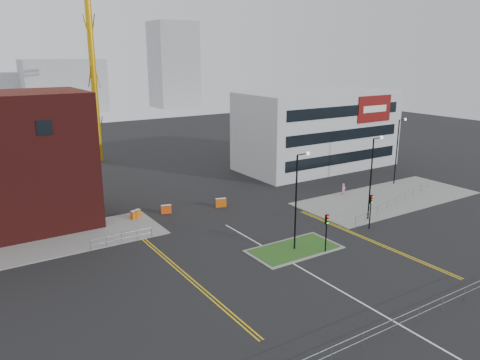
{
  "coord_description": "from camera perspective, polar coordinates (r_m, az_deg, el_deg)",
  "views": [
    {
      "loc": [
        -24.11,
        -23.08,
        17.61
      ],
      "look_at": [
        1.2,
        16.08,
        5.0
      ],
      "focal_mm": 35.0,
      "sensor_mm": 36.0,
      "label": 1
    }
  ],
  "objects": [
    {
      "name": "ground",
      "position": [
        37.74,
        12.13,
        -13.05
      ],
      "size": [
        200.0,
        200.0,
        0.0
      ],
      "primitive_type": "plane",
      "color": "black",
      "rests_on": "ground"
    },
    {
      "name": "pedestrian",
      "position": [
        61.11,
        12.51,
        -1.18
      ],
      "size": [
        0.63,
        0.44,
        1.65
      ],
      "primitive_type": "imported",
      "rotation": [
        0.0,
        0.0,
        0.08
      ],
      "color": "pink",
      "rests_on": "ground"
    },
    {
      "name": "railing_right",
      "position": [
        58.9,
        18.53,
        -2.28
      ],
      "size": [
        19.05,
        5.05,
        1.1
      ],
      "color": "gray",
      "rests_on": "ground"
    },
    {
      "name": "tower_crane",
      "position": [
        84.83,
        -14.54,
        20.21
      ],
      "size": [
        51.1,
        16.01,
        37.31
      ],
      "color": "#C9920B",
      "rests_on": "ground"
    },
    {
      "name": "centre_line",
      "position": [
        38.99,
        10.02,
        -11.96
      ],
      "size": [
        0.15,
        30.0,
        0.01
      ],
      "primitive_type": "cube",
      "color": "silver",
      "rests_on": "ground"
    },
    {
      "name": "island_kerb",
      "position": [
        44.23,
        6.64,
        -8.38
      ],
      "size": [
        8.6,
        4.6,
        0.08
      ],
      "primitive_type": "cube",
      "color": "slate",
      "rests_on": "ground"
    },
    {
      "name": "traffic_light_right",
      "position": [
        49.95,
        15.67,
        -2.98
      ],
      "size": [
        0.28,
        0.33,
        3.65
      ],
      "color": "black",
      "rests_on": "ground"
    },
    {
      "name": "barrier_right",
      "position": [
        55.56,
        -2.35,
        -2.74
      ],
      "size": [
        1.33,
        0.78,
        1.06
      ],
      "color": "#CC550B",
      "rests_on": "ground"
    },
    {
      "name": "skyline_b",
      "position": [
        157.13,
        -20.64,
        10.68
      ],
      "size": [
        24.0,
        12.0,
        16.0
      ],
      "primitive_type": "cube",
      "color": "gray",
      "rests_on": "ground"
    },
    {
      "name": "yellow_right_b",
      "position": [
        48.02,
        15.45,
        -6.95
      ],
      "size": [
        0.12,
        20.0,
        0.01
      ],
      "primitive_type": "cube",
      "color": "gold",
      "rests_on": "ground"
    },
    {
      "name": "skyline_c",
      "position": [
        163.46,
        -8.07,
        13.72
      ],
      "size": [
        14.0,
        12.0,
        28.0
      ],
      "primitive_type": "cube",
      "color": "gray",
      "rests_on": "ground"
    },
    {
      "name": "railing_left",
      "position": [
        46.31,
        -14.2,
        -6.72
      ],
      "size": [
        6.05,
        0.05,
        1.1
      ],
      "color": "gray",
      "rests_on": "ground"
    },
    {
      "name": "grass_island",
      "position": [
        44.23,
        6.64,
        -8.36
      ],
      "size": [
        8.0,
        4.0,
        0.12
      ],
      "primitive_type": "cube",
      "color": "#214517",
      "rests_on": "ground"
    },
    {
      "name": "yellow_right_a",
      "position": [
        47.8,
        15.21,
        -7.04
      ],
      "size": [
        0.12,
        20.0,
        0.01
      ],
      "primitive_type": "cube",
      "color": "gold",
      "rests_on": "ground"
    },
    {
      "name": "streetlamp_right_near",
      "position": [
        52.08,
        15.87,
        1.0
      ],
      "size": [
        1.46,
        0.36,
        9.18
      ],
      "color": "black",
      "rests_on": "ground"
    },
    {
      "name": "barrier_mid",
      "position": [
        54.01,
        -8.99,
        -3.49
      ],
      "size": [
        1.23,
        0.68,
        0.98
      ],
      "color": "#DB430C",
      "rests_on": "ground"
    },
    {
      "name": "traffic_light_island",
      "position": [
        43.14,
        10.52,
        -5.54
      ],
      "size": [
        0.28,
        0.33,
        3.65
      ],
      "color": "black",
      "rests_on": "ground"
    },
    {
      "name": "pavement_right",
      "position": [
        61.72,
        17.56,
        -2.12
      ],
      "size": [
        24.0,
        10.0,
        0.12
      ],
      "primitive_type": "cube",
      "color": "slate",
      "rests_on": "ground"
    },
    {
      "name": "yellow_left_b",
      "position": [
        40.52,
        -7.23,
        -10.75
      ],
      "size": [
        0.12,
        24.0,
        0.01
      ],
      "primitive_type": "cube",
      "color": "gold",
      "rests_on": "ground"
    },
    {
      "name": "streetlamp_right_far",
      "position": [
        67.64,
        18.72,
        3.94
      ],
      "size": [
        1.46,
        0.36,
        9.18
      ],
      "color": "black",
      "rests_on": "ground"
    },
    {
      "name": "barrier_left",
      "position": [
        52.8,
        -12.62,
        -4.1
      ],
      "size": [
        1.27,
        0.86,
        1.02
      ],
      "color": "#D35A0B",
      "rests_on": "ground"
    },
    {
      "name": "streetlamp_island",
      "position": [
        42.52,
        7.09,
        -1.66
      ],
      "size": [
        1.46,
        0.36,
        9.18
      ],
      "color": "black",
      "rests_on": "ground"
    },
    {
      "name": "pavement_left",
      "position": [
        48.55,
        -25.89,
        -7.66
      ],
      "size": [
        28.0,
        8.0,
        0.12
      ],
      "primitive_type": "cube",
      "color": "slate",
      "rests_on": "ground"
    },
    {
      "name": "office_block",
      "position": [
        75.35,
        9.39,
        6.07
      ],
      "size": [
        25.0,
        12.2,
        12.0
      ],
      "color": "silver",
      "rests_on": "ground"
    },
    {
      "name": "yellow_left_a",
      "position": [
        40.41,
        -7.62,
        -10.84
      ],
      "size": [
        0.12,
        24.0,
        0.01
      ],
      "primitive_type": "cube",
      "color": "gold",
      "rests_on": "ground"
    },
    {
      "name": "railing_front",
      "position": [
        34.0,
        19.58,
        -15.49
      ],
      "size": [
        24.05,
        0.05,
        1.1
      ],
      "color": "gray",
      "rests_on": "ground"
    }
  ]
}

